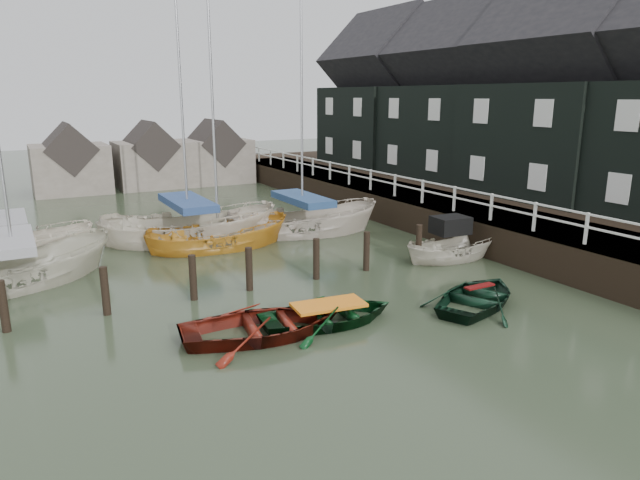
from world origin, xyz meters
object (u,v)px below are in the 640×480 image
motorboat (452,257)px  rowboat_dkgreen (478,305)px  sailboat_a (17,284)px  sailboat_d (303,232)px  sailboat_e (13,254)px  rowboat_red (263,336)px  sailboat_b (189,240)px  rowboat_green (329,323)px  sailboat_c (219,247)px

motorboat → rowboat_dkgreen: bearing=152.0°
sailboat_a → sailboat_d: bearing=-99.8°
motorboat → sailboat_e: (-14.48, 8.45, -0.04)m
rowboat_red → sailboat_e: 12.76m
sailboat_b → sailboat_e: sailboat_b is taller
sailboat_d → sailboat_e: size_ratio=1.13×
rowboat_green → sailboat_e: (-7.35, 11.60, 0.06)m
sailboat_a → sailboat_d: sailboat_d is taller
rowboat_red → motorboat: 9.56m
rowboat_red → sailboat_e: size_ratio=0.39×
rowboat_red → motorboat: size_ratio=1.02×
sailboat_a → rowboat_green: bearing=-155.7°
rowboat_green → sailboat_d: 10.40m
motorboat → sailboat_c: (-7.15, 5.83, -0.09)m
motorboat → sailboat_d: sailboat_d is taller
rowboat_green → sailboat_a: bearing=50.5°
rowboat_red → sailboat_b: sailboat_b is taller
rowboat_red → sailboat_e: bearing=34.0°
rowboat_dkgreen → sailboat_b: 12.65m
rowboat_dkgreen → motorboat: size_ratio=0.91×
sailboat_e → rowboat_dkgreen: bearing=-116.6°
rowboat_green → sailboat_a: 10.51m
sailboat_b → sailboat_c: (0.75, -1.58, -0.04)m
rowboat_red → rowboat_dkgreen: bearing=-89.7°
sailboat_b → motorboat: bearing=-117.6°
sailboat_e → sailboat_c: bearing=-89.8°
rowboat_green → sailboat_c: sailboat_c is taller
rowboat_dkgreen → sailboat_a: sailboat_a is taller
sailboat_c → rowboat_green: bearing=-175.5°
rowboat_green → sailboat_d: sailboat_d is taller
rowboat_dkgreen → sailboat_e: bearing=19.1°
motorboat → sailboat_a: sailboat_a is taller
sailboat_a → sailboat_b: bearing=-85.1°
sailboat_b → sailboat_c: bearing=-139.0°
rowboat_green → sailboat_b: 10.60m
motorboat → sailboat_d: (-3.04, 6.41, -0.05)m
rowboat_dkgreen → sailboat_b: bearing=0.4°
sailboat_e → rowboat_green: bearing=-127.8°
rowboat_dkgreen → sailboat_a: 14.59m
rowboat_red → rowboat_dkgreen: rowboat_red is taller
sailboat_a → sailboat_d: 11.59m
sailboat_c → sailboat_d: size_ratio=0.94×
sailboat_d → sailboat_e: 11.62m
rowboat_red → sailboat_e: (-5.44, 11.54, 0.06)m
sailboat_a → sailboat_e: (-0.03, 4.06, 0.00)m
sailboat_b → sailboat_d: size_ratio=0.94×
sailboat_d → sailboat_a: bearing=115.2°
sailboat_a → rowboat_dkgreen: bearing=-145.2°
sailboat_d → sailboat_e: sailboat_d is taller
rowboat_dkgreen → motorboat: (2.56, 4.06, 0.11)m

